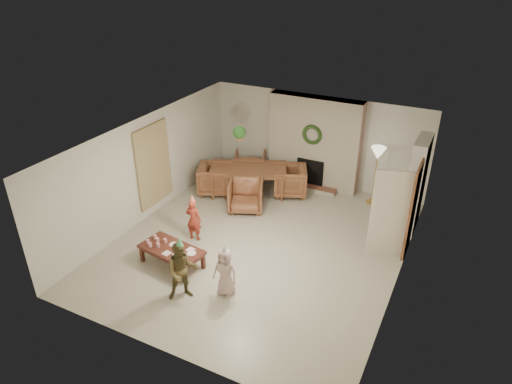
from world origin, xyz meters
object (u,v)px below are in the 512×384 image
Objects in this scene: dining_chair_right at (290,181)px; coffee_table_top at (171,249)px; dining_chair_far at (250,166)px; child_pink at (225,272)px; dining_chair_near at (246,195)px; dining_chair_left at (215,179)px; dining_table at (248,181)px; child_red at (194,220)px; child_plaid at (182,271)px.

dining_chair_right is 0.64× the size of coffee_table_top.
dining_chair_far is 0.88× the size of child_pink.
child_pink is at bearing -92.80° from dining_chair_near.
dining_chair_far is 1.26m from dining_chair_left.
dining_chair_far is at bearing 90.00° from dining_table.
dining_chair_right reaches higher than dining_table.
child_plaid is (0.91, -1.75, 0.10)m from child_red.
dining_chair_near is at bearing -110.67° from child_red.
dining_table is 3.55m from coffee_table_top.
dining_chair_near is 0.72× the size of child_plaid.
dining_chair_far is at bearing 103.97° from coffee_table_top.
child_plaid is (0.79, -0.73, 0.22)m from coffee_table_top.
child_red is at bearing 137.68° from child_pink.
coffee_table_top is at bearing 71.89° from dining_chair_far.
dining_chair_right is 4.73m from child_plaid.
dining_table is 0.89m from dining_chair_far.
dining_chair_near and dining_chair_left have the same top height.
child_red is at bearing 78.39° from child_plaid.
coffee_table_top is at bearing 98.23° from child_plaid.
dining_chair_left is 3.31m from coffee_table_top.
dining_chair_near is 1.00× the size of dining_chair_far.
dining_chair_right is at bearing 141.34° from dining_chair_far.
dining_chair_near and dining_chair_right have the same top height.
dining_chair_left is 0.72× the size of child_plaid.
dining_table is at bearing 108.85° from child_pink.
child_red is at bearing -127.28° from dining_chair_near.
child_pink is at bearing -2.14° from coffee_table_top.
dining_chair_near is at bearing 59.08° from child_plaid.
coffee_table_top is 1.33× the size of child_red.
child_red is 2.03m from child_pink.
dining_chair_near is 2.75m from coffee_table_top.
child_red reaches higher than dining_table.
child_red is at bearing 175.58° from dining_chair_left.
child_red reaches higher than dining_chair_left.
coffee_table_top is at bearing 89.89° from child_red.
child_red is 1.03× the size of child_pink.
dining_chair_near is 1.78m from dining_chair_far.
child_red is (-0.12, 1.03, 0.12)m from coffee_table_top.
dining_chair_left is 1.00× the size of dining_chair_right.
dining_chair_left is at bearing 45.00° from dining_chair_far.
dining_table is at bearing 99.51° from coffee_table_top.
dining_chair_left is 0.86× the size of child_red.
dining_chair_far reaches higher than dining_table.
child_plaid is 1.23× the size of child_pink.
dining_chair_left and dining_chair_right have the same top height.
child_pink reaches higher than dining_table.
coffee_table_top is 1.09m from child_plaid.
dining_chair_right is (1.02, 0.45, 0.04)m from dining_table.
child_red is at bearing -114.97° from dining_table.
dining_chair_far is at bearing 90.00° from dining_chair_near.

